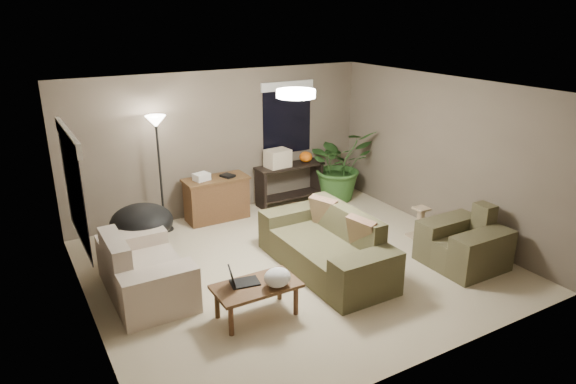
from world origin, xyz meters
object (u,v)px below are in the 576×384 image
armchair (464,245)px  console_table (290,181)px  houseplant (339,172)px  coffee_table (256,289)px  floor_lamp (157,136)px  papasan_chair (142,227)px  loveseat (143,273)px  desk (217,198)px  cat_scratching_post (420,224)px  main_sofa (327,249)px

armchair → console_table: armchair is taller
houseplant → coffee_table: bearing=-138.5°
floor_lamp → papasan_chair: bearing=-124.6°
coffee_table → papasan_chair: (-0.73, 2.23, 0.11)m
papasan_chair → houseplant: (3.91, 0.59, 0.07)m
papasan_chair → floor_lamp: (0.55, 0.80, 1.13)m
console_table → papasan_chair: papasan_chair is taller
loveseat → coffee_table: bearing=-49.2°
desk → houseplant: 2.44m
armchair → desk: bearing=125.5°
loveseat → papasan_chair: 1.10m
coffee_table → desk: (0.76, 3.03, 0.02)m
loveseat → armchair: bearing=-19.5°
desk → houseplant: size_ratio=0.81×
desk → houseplant: bearing=-5.0°
coffee_table → houseplant: size_ratio=0.73×
cat_scratching_post → papasan_chair: bearing=159.2°
papasan_chair → cat_scratching_post: papasan_chair is taller
desk → papasan_chair: papasan_chair is taller
houseplant → cat_scratching_post: houseplant is taller
loveseat → floor_lamp: size_ratio=0.84×
desk → houseplant: houseplant is taller
loveseat → desk: (1.78, 1.85, 0.08)m
desk → papasan_chair: bearing=-151.7°
coffee_table → floor_lamp: floor_lamp is taller
desk → loveseat: bearing=-133.9°
armchair → papasan_chair: bearing=146.8°
console_table → coffee_table: bearing=-126.1°
coffee_table → cat_scratching_post: 3.35m
loveseat → papasan_chair: size_ratio=1.69×
floor_lamp → cat_scratching_post: floor_lamp is taller
loveseat → console_table: (3.26, 1.90, 0.14)m
armchair → console_table: bearing=104.9°
loveseat → cat_scratching_post: 4.32m
houseplant → console_table: bearing=164.8°
console_table → houseplant: houseplant is taller
desk → console_table: same height
loveseat → coffee_table: loveseat is taller
armchair → floor_lamp: 4.87m
desk → console_table: (1.48, 0.05, 0.06)m
cat_scratching_post → floor_lamp: bearing=146.1°
coffee_table → houseplant: houseplant is taller
cat_scratching_post → main_sofa: bearing=-175.8°
loveseat → coffee_table: (1.02, -1.18, 0.06)m
loveseat → papasan_chair: bearing=74.5°
houseplant → loveseat: bearing=-158.7°
coffee_table → desk: 3.13m
desk → floor_lamp: (-0.94, -0.00, 1.22)m
loveseat → papasan_chair: (0.29, 1.05, 0.17)m
loveseat → papasan_chair: loveseat is taller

